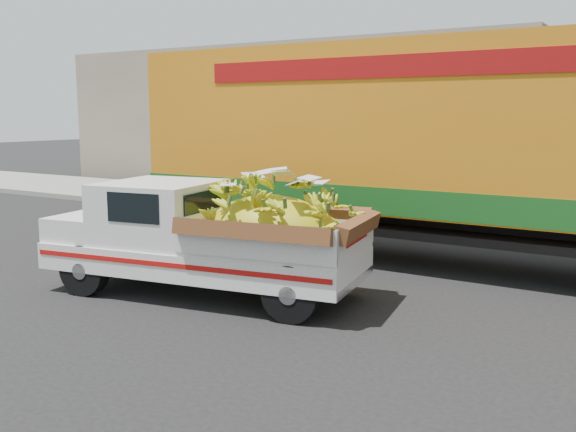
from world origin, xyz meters
The scene contains 6 objects.
ground centered at (0.00, 0.00, 0.00)m, with size 100.00×100.00×0.00m, color black.
curb centered at (0.00, 6.56, 0.07)m, with size 60.00×0.25×0.15m, color gray.
sidewalk centered at (0.00, 8.66, 0.07)m, with size 60.00×4.00×0.14m, color gray.
building_left centered at (-8.00, 14.56, 2.50)m, with size 18.00×6.00×5.00m, color gray.
pickup_truck centered at (-1.05, 0.48, 0.87)m, with size 4.84×2.40×1.62m.
semi_trailer centered at (1.18, 4.11, 2.12)m, with size 12.01×2.58×3.80m.
Camera 1 is at (4.42, -6.70, 2.61)m, focal length 40.00 mm.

